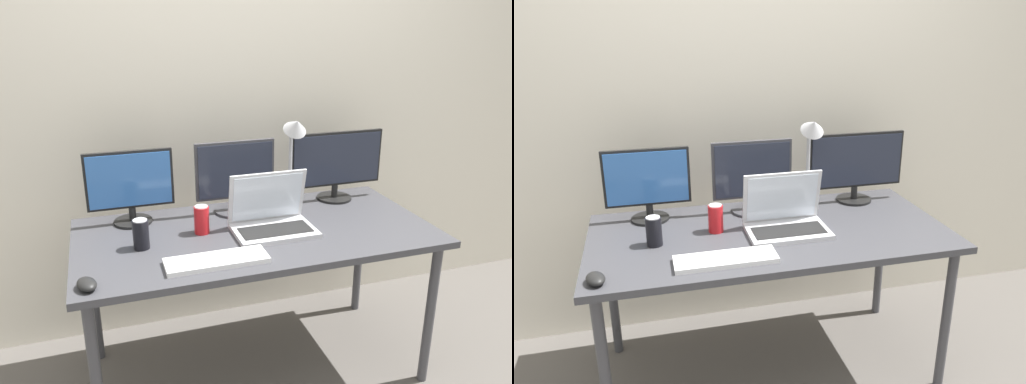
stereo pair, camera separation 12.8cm
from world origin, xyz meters
TOP-DOWN VIEW (x-y plane):
  - ground_plane at (0.00, 0.00)m, footprint 16.00×16.00m
  - wall_back at (0.00, 0.59)m, footprint 7.00×0.08m
  - work_desk at (0.00, 0.00)m, footprint 1.57×0.77m
  - monitor_left at (-0.51, 0.26)m, footprint 0.39×0.18m
  - monitor_center at (-0.02, 0.25)m, footprint 0.39×0.21m
  - monitor_right at (0.52, 0.26)m, footprint 0.50×0.18m
  - laptop_silver at (0.07, -0.02)m, footprint 0.36×0.25m
  - keyboard_main at (-0.24, -0.25)m, footprint 0.40×0.13m
  - mouse_by_keyboard at (-0.72, -0.30)m, footprint 0.09×0.11m
  - soda_can_near_keyboard at (-0.24, 0.05)m, footprint 0.07×0.07m
  - soda_can_by_laptop at (-0.50, -0.03)m, footprint 0.07×0.07m
  - desk_lamp at (0.25, 0.17)m, footprint 0.11×0.18m

SIDE VIEW (x-z plane):
  - ground_plane at x=0.00m, z-range 0.00..0.00m
  - work_desk at x=0.00m, z-range 0.31..1.05m
  - keyboard_main at x=-0.24m, z-range 0.74..0.76m
  - mouse_by_keyboard at x=-0.72m, z-range 0.74..0.78m
  - laptop_silver at x=0.07m, z-range 0.67..0.93m
  - soda_can_near_keyboard at x=-0.24m, z-range 0.74..0.87m
  - soda_can_by_laptop at x=-0.50m, z-range 0.74..0.87m
  - monitor_center at x=-0.02m, z-range 0.74..1.09m
  - monitor_left at x=-0.51m, z-range 0.75..1.09m
  - monitor_right at x=0.52m, z-range 0.76..1.11m
  - desk_lamp at x=0.25m, z-range 0.83..1.31m
  - wall_back at x=0.00m, z-range 0.00..2.60m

